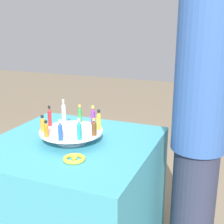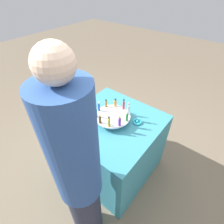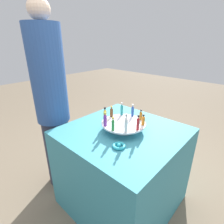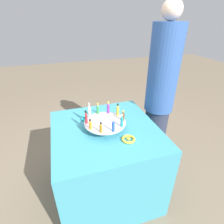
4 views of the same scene
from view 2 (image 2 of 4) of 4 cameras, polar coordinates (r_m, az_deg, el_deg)
name	(u,v)px [view 2 (image 2 of 4)]	position (r m, az deg, el deg)	size (l,w,h in m)	color
ground_plane	(112,165)	(2.34, 0.09, -16.88)	(12.00, 12.00, 0.00)	#756651
party_table	(112,146)	(2.04, 0.11, -10.88)	(0.91, 0.91, 0.77)	teal
display_stand	(112,117)	(1.72, 0.12, -1.62)	(0.35, 0.35, 0.07)	silver
bottle_clear	(128,109)	(1.69, 5.34, 0.93)	(0.02, 0.02, 0.14)	silver
bottle_red	(124,105)	(1.76, 3.83, 2.43)	(0.02, 0.02, 0.12)	#B21E23
bottle_orange	(115,103)	(1.80, 1.09, 3.01)	(0.03, 0.03, 0.09)	orange
bottle_amber	(106,104)	(1.80, -1.94, 2.78)	(0.02, 0.02, 0.09)	#AD6B19
bottle_blue	(99,107)	(1.74, -4.31, 1.75)	(0.02, 0.02, 0.11)	#234CAD
bottle_teal	(96,113)	(1.67, -5.15, -0.16)	(0.02, 0.02, 0.11)	teal
bottle_brown	(100,119)	(1.61, -3.94, -2.39)	(0.03, 0.03, 0.09)	brown
bottle_gold	(109,122)	(1.56, -0.99, -3.29)	(0.02, 0.02, 0.11)	gold
bottle_purple	(120,121)	(1.57, 2.48, -3.03)	(0.03, 0.03, 0.11)	#702D93
bottle_green	(127,117)	(1.63, 4.88, -1.57)	(0.02, 0.02, 0.11)	#288438
ribbon_bow_teal	(137,122)	(1.75, 8.25, -3.19)	(0.09, 0.09, 0.03)	#2DB7CC
ribbon_bow_gold	(88,118)	(1.79, -7.81, -2.00)	(0.11, 0.11, 0.03)	gold
person_figure	(79,175)	(1.25, -10.81, -19.57)	(0.30, 0.30, 1.76)	#282D42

